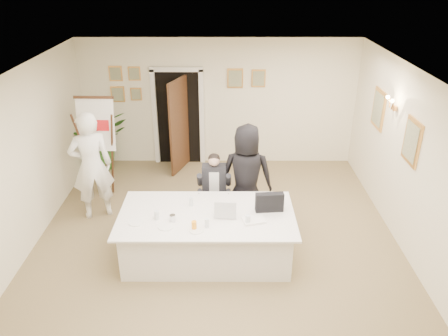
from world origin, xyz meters
TOP-DOWN VIEW (x-y plane):
  - floor at (0.00, 0.00)m, footprint 7.00×7.00m
  - ceiling at (0.00, 0.00)m, footprint 6.00×7.00m
  - wall_back at (0.00, 3.50)m, footprint 6.00×0.10m
  - wall_left at (-3.00, 0.00)m, footprint 0.10×7.00m
  - wall_right at (3.00, 0.00)m, footprint 0.10×7.00m
  - doorway at (-0.88, 3.32)m, footprint 1.14×0.86m
  - pictures_back_wall at (-0.80, 3.47)m, footprint 3.40×0.06m
  - pictures_right_wall at (2.97, 1.20)m, footprint 0.06×2.20m
  - wall_sconce at (2.90, 1.20)m, footprint 0.20×0.30m
  - conference_table at (-0.14, -0.12)m, footprint 2.66×1.42m
  - seated_man at (-0.05, 0.91)m, footprint 0.61×0.64m
  - flip_chart at (-2.24, 1.92)m, footprint 0.69×0.44m
  - standing_man at (-2.20, 1.12)m, footprint 0.85×0.71m
  - standing_woman at (0.50, 0.90)m, footprint 0.95×0.68m
  - potted_palm at (-2.64, 3.17)m, footprint 1.57×1.52m
  - laptop at (0.14, -0.12)m, footprint 0.35×0.37m
  - laptop_bag at (0.81, -0.01)m, footprint 0.44×0.15m
  - paper_stack at (0.56, -0.31)m, footprint 0.36×0.30m
  - plate_left at (-1.17, -0.36)m, footprint 0.25×0.25m
  - plate_mid at (-0.72, -0.46)m, footprint 0.28×0.28m
  - plate_near at (-0.27, -0.56)m, footprint 0.26×0.26m
  - glass_a at (-0.88, -0.26)m, footprint 0.07×0.07m
  - glass_b at (-0.13, -0.47)m, footprint 0.07×0.07m
  - glass_c at (0.47, -0.37)m, footprint 0.07×0.07m
  - glass_d at (-0.39, 0.14)m, footprint 0.07×0.07m
  - oj_glass at (-0.30, -0.52)m, footprint 0.10×0.10m
  - steel_jug at (-0.63, -0.32)m, footprint 0.09×0.09m

SIDE VIEW (x-z plane):
  - floor at x=0.00m, z-range 0.00..0.00m
  - conference_table at x=-0.14m, z-range 0.01..0.78m
  - seated_man at x=-0.05m, z-range 0.00..1.32m
  - potted_palm at x=-2.64m, z-range 0.00..1.33m
  - plate_left at x=-1.17m, z-range 0.78..0.79m
  - plate_mid at x=-0.72m, z-range 0.78..0.79m
  - plate_near at x=-0.27m, z-range 0.78..0.79m
  - paper_stack at x=0.56m, z-range 0.78..0.81m
  - steel_jug at x=-0.63m, z-range 0.78..0.89m
  - oj_glass at x=-0.30m, z-range 0.78..0.91m
  - glass_a at x=-0.88m, z-range 0.77..0.92m
  - glass_b at x=-0.13m, z-range 0.77..0.92m
  - glass_c at x=0.47m, z-range 0.77..0.92m
  - glass_d at x=-0.39m, z-range 0.77..0.92m
  - standing_woman at x=0.50m, z-range 0.00..1.83m
  - laptop at x=0.14m, z-range 0.77..1.05m
  - flip_chart at x=-2.24m, z-range -0.08..1.91m
  - laptop_bag at x=0.81m, z-range 0.78..1.07m
  - standing_man at x=-2.20m, z-range 0.00..1.98m
  - doorway at x=-0.88m, z-range -0.06..2.14m
  - wall_back at x=0.00m, z-range 0.00..2.80m
  - wall_left at x=-3.00m, z-range 0.00..2.80m
  - wall_right at x=3.00m, z-range 0.00..2.80m
  - pictures_right_wall at x=2.97m, z-range 1.35..2.15m
  - pictures_back_wall at x=-0.80m, z-range 1.45..2.25m
  - wall_sconce at x=2.90m, z-range 1.98..2.22m
  - ceiling at x=0.00m, z-range 2.79..2.81m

